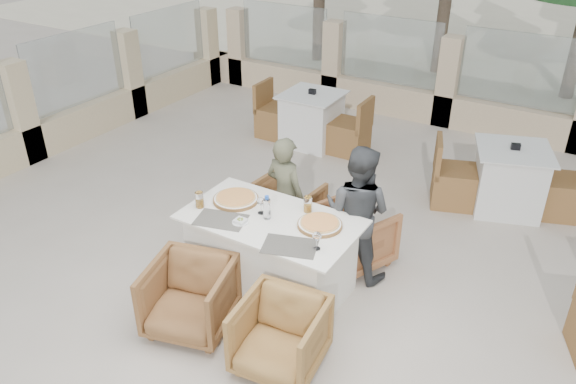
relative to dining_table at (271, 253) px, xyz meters
The scene contains 23 objects.
ground 0.41m from the dining_table, 47.73° to the left, with size 80.00×80.00×0.00m, color #B9AE9E.
sand_patch 14.11m from the dining_table, 89.61° to the left, with size 30.00×16.00×0.01m, color beige.
perimeter_wall_far 4.92m from the dining_table, 88.89° to the left, with size 10.00×0.34×1.60m, color beige, non-canonical shape.
perimeter_wall_left 4.71m from the dining_table, 159.98° to the left, with size 0.34×7.00×1.60m, color beige, non-canonical shape.
dining_table is the anchor object (origin of this frame).
placemat_near_left 0.59m from the dining_table, 145.24° to the right, with size 0.45×0.30×0.00m, color #5C584F.
placemat_near_right 0.61m from the dining_table, 37.16° to the right, with size 0.45×0.30×0.00m, color #514D45.
pizza_left 0.62m from the dining_table, 168.43° to the left, with size 0.43×0.43×0.06m, color #C9561B.
pizza_right 0.61m from the dining_table, 14.52° to the left, with size 0.40×0.40×0.05m, color orange.
water_bottle 0.50m from the dining_table, 153.24° to the right, with size 0.07×0.07×0.23m, color #AAC6E0.
wine_glass_centre 0.49m from the dining_table, 165.01° to the left, with size 0.08×0.08×0.18m, color silver, non-canonical shape.
wine_glass_corner 0.78m from the dining_table, 19.04° to the right, with size 0.08×0.08×0.18m, color white, non-canonical shape.
beer_glass_left 0.83m from the dining_table, 165.50° to the right, with size 0.08×0.08×0.15m, color orange.
beer_glass_right 0.58m from the dining_table, 51.38° to the left, with size 0.08×0.08×0.15m, color orange.
olive_dish 0.49m from the dining_table, 133.57° to the right, with size 0.11×0.11×0.04m, color silver, non-canonical shape.
armchair_far_left 0.90m from the dining_table, 113.91° to the left, with size 0.68×0.70×0.64m, color brown.
armchair_far_right 0.91m from the dining_table, 58.68° to the left, with size 0.68×0.70×0.63m, color #9B6038.
armchair_near_left 0.88m from the dining_table, 109.75° to the right, with size 0.68×0.70×0.64m, color brown.
armchair_near_right 1.01m from the dining_table, 53.12° to the right, with size 0.65×0.67×0.61m, color olive.
diner_left 0.72m from the dining_table, 110.33° to the left, with size 0.46×0.30×1.27m, color #53543D.
diner_right 0.90m from the dining_table, 47.68° to the left, with size 0.67×0.52×1.37m, color #3D4042.
bg_table_a 3.40m from the dining_table, 112.99° to the left, with size 1.64×0.82×0.77m, color silver, non-canonical shape.
bg_table_b 3.11m from the dining_table, 59.99° to the left, with size 1.64×0.82×0.77m, color silver, non-canonical shape.
Camera 1 is at (2.28, -3.68, 3.43)m, focal length 35.00 mm.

